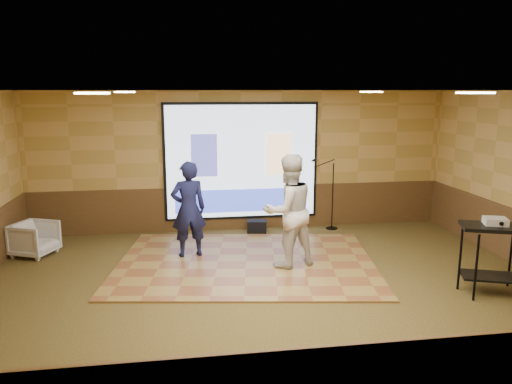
{
  "coord_description": "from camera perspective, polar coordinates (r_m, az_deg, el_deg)",
  "views": [
    {
      "loc": [
        -1.3,
        -7.09,
        3.0
      ],
      "look_at": [
        -0.04,
        1.13,
        1.3
      ],
      "focal_mm": 35.0,
      "sensor_mm": 36.0,
      "label": 1
    }
  ],
  "objects": [
    {
      "name": "duffel_bag",
      "position": [
        10.75,
        0.11,
        -3.95
      ],
      "size": [
        0.45,
        0.34,
        0.25
      ],
      "primitive_type": "cube",
      "rotation": [
        0.0,
        0.0,
        -0.19
      ],
      "color": "black",
      "rests_on": "ground"
    },
    {
      "name": "dance_floor",
      "position": [
        8.91,
        -1.14,
        -8.02
      ],
      "size": [
        4.93,
        4.04,
        0.03
      ],
      "primitive_type": "cube",
      "rotation": [
        0.0,
        0.0,
        -0.15
      ],
      "color": "olive",
      "rests_on": "ground"
    },
    {
      "name": "projector_screen",
      "position": [
        10.72,
        -1.65,
        3.37
      ],
      "size": [
        3.32,
        0.06,
        2.52
      ],
      "color": "black",
      "rests_on": "room_shell"
    },
    {
      "name": "downlight_se",
      "position": [
        6.6,
        23.76,
        10.34
      ],
      "size": [
        0.32,
        0.32,
        0.02
      ],
      "primitive_type": "cube",
      "color": "beige",
      "rests_on": "room_shell"
    },
    {
      "name": "downlight_nw",
      "position": [
        8.94,
        -14.76,
        10.99
      ],
      "size": [
        0.32,
        0.32,
        0.02
      ],
      "primitive_type": "cube",
      "color": "beige",
      "rests_on": "room_shell"
    },
    {
      "name": "downlight_sw",
      "position": [
        5.66,
        -18.16,
        10.69
      ],
      "size": [
        0.32,
        0.32,
        0.02
      ],
      "primitive_type": "cube",
      "color": "beige",
      "rests_on": "room_shell"
    },
    {
      "name": "downlight_ne",
      "position": [
        9.56,
        13.03,
        11.09
      ],
      "size": [
        0.32,
        0.32,
        0.02
      ],
      "primitive_type": "cube",
      "color": "beige",
      "rests_on": "room_shell"
    },
    {
      "name": "banquet_chair",
      "position": [
        10.08,
        -23.98,
        -4.92
      ],
      "size": [
        0.91,
        0.9,
        0.63
      ],
      "primitive_type": "imported",
      "rotation": [
        0.0,
        0.0,
        1.15
      ],
      "color": "gray",
      "rests_on": "ground"
    },
    {
      "name": "av_table",
      "position": [
        8.22,
        25.71,
        -5.5
      ],
      "size": [
        1.0,
        0.53,
        1.05
      ],
      "rotation": [
        0.0,
        0.0,
        -0.35
      ],
      "color": "black",
      "rests_on": "ground"
    },
    {
      "name": "room_shell",
      "position": [
        7.27,
        1.68,
        4.39
      ],
      "size": [
        9.04,
        7.04,
        3.02
      ],
      "color": "tan",
      "rests_on": "ground"
    },
    {
      "name": "projector",
      "position": [
        8.18,
        25.68,
        -3.03
      ],
      "size": [
        0.38,
        0.35,
        0.11
      ],
      "primitive_type": "cube",
      "rotation": [
        0.0,
        0.0,
        -0.33
      ],
      "color": "silver",
      "rests_on": "av_table"
    },
    {
      "name": "mic_stand",
      "position": [
        11.03,
        8.43,
        -1.7
      ],
      "size": [
        0.62,
        0.25,
        1.58
      ],
      "rotation": [
        0.0,
        0.0,
        -0.18
      ],
      "color": "black",
      "rests_on": "ground"
    },
    {
      "name": "player_right",
      "position": [
        8.46,
        3.73,
        -2.17
      ],
      "size": [
        1.12,
        0.99,
        1.93
      ],
      "primitive_type": "imported",
      "rotation": [
        0.0,
        0.0,
        3.46
      ],
      "color": "silver",
      "rests_on": "dance_floor"
    },
    {
      "name": "ground",
      "position": [
        7.81,
        1.59,
        -11.04
      ],
      "size": [
        9.0,
        9.0,
        0.0
      ],
      "primitive_type": "plane",
      "color": "#2C3216",
      "rests_on": "ground"
    },
    {
      "name": "wainscot_back",
      "position": [
        10.95,
        -1.65,
        -1.79
      ],
      "size": [
        9.0,
        0.04,
        0.95
      ],
      "primitive_type": "cube",
      "color": "#4E321A",
      "rests_on": "ground"
    },
    {
      "name": "player_left",
      "position": [
        9.05,
        -7.72,
        -1.95
      ],
      "size": [
        0.7,
        0.52,
        1.74
      ],
      "primitive_type": "imported",
      "rotation": [
        0.0,
        0.0,
        3.32
      ],
      "color": "#151842",
      "rests_on": "dance_floor"
    }
  ]
}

